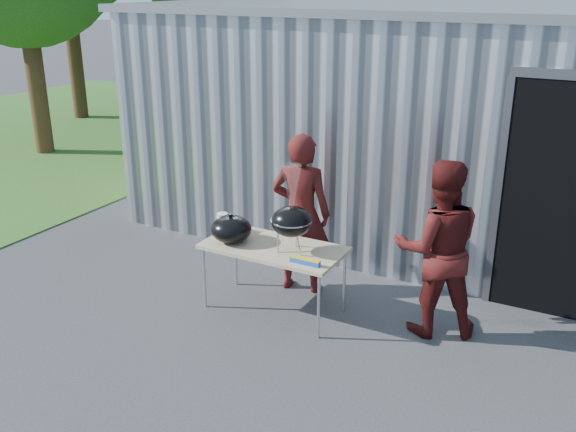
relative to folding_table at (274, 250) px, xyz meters
The scene contains 11 objects.
ground 0.80m from the folding_table, 99.49° to the right, with size 80.00×80.00×0.00m, color #343437.
building 4.39m from the folding_table, 78.56° to the left, with size 8.20×6.20×3.10m.
grass_patch 10.69m from the folding_table, 148.13° to the left, with size 10.00×12.00×0.02m, color #2D591E.
folding_table is the anchor object (origin of this frame).
kettle_grill 0.52m from the folding_table, ahead, with size 0.43×0.43×0.93m.
grill_lid 0.51m from the folding_table, 167.85° to the right, with size 0.44×0.44×0.32m.
paper_towels 0.64m from the folding_table, behind, with size 0.12×0.12×0.28m, color white.
white_tub 0.58m from the folding_table, 163.21° to the left, with size 0.20×0.15×0.10m, color white.
foil_box 0.56m from the folding_table, 26.51° to the right, with size 0.32×0.05×0.06m.
person_cook 0.64m from the folding_table, 88.58° to the left, with size 0.68×0.44×1.85m, color #4A1311.
person_bystander 1.70m from the folding_table, 13.38° to the left, with size 0.88×0.69×1.82m, color #4A1311.
Camera 1 is at (3.17, -5.07, 3.41)m, focal length 40.00 mm.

